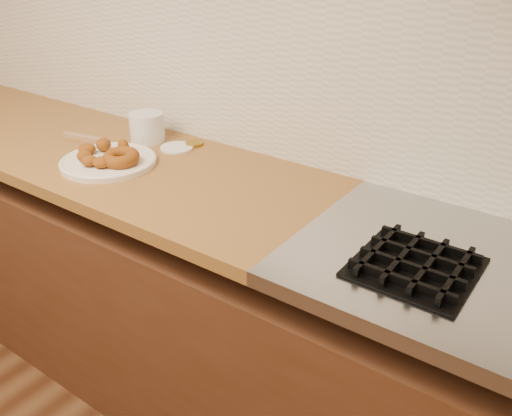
% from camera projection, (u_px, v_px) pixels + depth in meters
% --- Properties ---
extents(wall_back, '(4.00, 0.02, 2.70)m').
position_uv_depth(wall_back, '(235.00, 10.00, 1.70)').
color(wall_back, tan).
rests_on(wall_back, ground).
extents(base_cabinet, '(3.60, 0.60, 0.77)m').
position_uv_depth(base_cabinet, '(187.00, 305.00, 1.92)').
color(base_cabinet, '#4A2819').
rests_on(base_cabinet, floor).
extents(butcher_block, '(2.30, 0.62, 0.04)m').
position_uv_depth(butcher_block, '(50.00, 137.00, 2.03)').
color(butcher_block, olive).
rests_on(butcher_block, base_cabinet).
extents(backsplash, '(3.60, 0.02, 0.60)m').
position_uv_depth(backsplash, '(233.00, 59.00, 1.76)').
color(backsplash, beige).
rests_on(backsplash, wall_back).
extents(donut_plate, '(0.31, 0.31, 0.02)m').
position_uv_depth(donut_plate, '(109.00, 162.00, 1.75)').
color(donut_plate, silver).
rests_on(donut_plate, butcher_block).
extents(ring_donut, '(0.15, 0.15, 0.05)m').
position_uv_depth(ring_donut, '(121.00, 157.00, 1.70)').
color(ring_donut, brown).
rests_on(ring_donut, donut_plate).
extents(fried_dough_chunks, '(0.20, 0.18, 0.05)m').
position_uv_depth(fried_dough_chunks, '(98.00, 153.00, 1.74)').
color(fried_dough_chunks, brown).
rests_on(fried_dough_chunks, donut_plate).
extents(plastic_tub, '(0.14, 0.14, 0.10)m').
position_uv_depth(plastic_tub, '(147.00, 127.00, 1.92)').
color(plastic_tub, silver).
rests_on(plastic_tub, butcher_block).
extents(tub_lid, '(0.13, 0.13, 0.01)m').
position_uv_depth(tub_lid, '(177.00, 148.00, 1.87)').
color(tub_lid, silver).
rests_on(tub_lid, butcher_block).
extents(brass_jar_lid, '(0.07, 0.07, 0.01)m').
position_uv_depth(brass_jar_lid, '(194.00, 144.00, 1.90)').
color(brass_jar_lid, olive).
rests_on(brass_jar_lid, butcher_block).
extents(wooden_utensil, '(0.20, 0.06, 0.02)m').
position_uv_depth(wooden_utensil, '(86.00, 138.00, 1.94)').
color(wooden_utensil, '#97754F').
rests_on(wooden_utensil, butcher_block).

